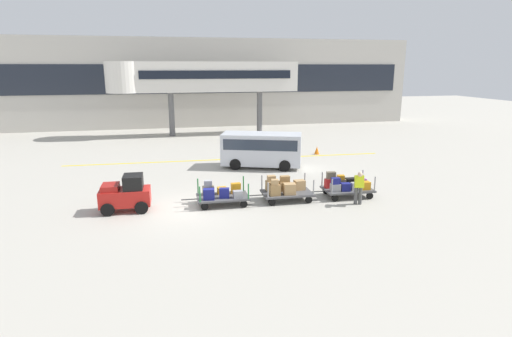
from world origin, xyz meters
name	(u,v)px	position (x,y,z in m)	size (l,w,h in m)	color
ground_plane	(184,209)	(0.00, 0.00, 0.00)	(120.00, 120.00, 0.00)	#B2ADA0
apron_lead_line	(229,159)	(3.45, 9.37, 0.00)	(21.11, 0.20, 0.01)	yellow
terminal_building	(169,83)	(0.00, 25.98, 4.41)	(50.99, 2.51, 8.81)	#BCB7AD
jet_bridge	(197,77)	(2.29, 19.99, 5.11)	(16.65, 3.00, 6.46)	silver
baggage_tug	(126,194)	(-2.41, 0.27, 0.75)	(2.12, 1.26, 1.58)	red
baggage_cart_lead	(221,194)	(1.69, 0.21, 0.50)	(3.01, 1.44, 1.10)	#4C4C4F
baggage_cart_middle	(284,189)	(4.63, 0.19, 0.57)	(3.01, 1.44, 1.14)	#4C4C4F
baggage_cart_tail	(347,186)	(7.71, 0.13, 0.54)	(3.01, 1.44, 1.19)	#4C4C4F
baggage_handler	(359,186)	(7.71, -1.12, 0.87)	(0.51, 0.52, 1.56)	#4C4C4C
shuttle_van	(262,147)	(5.09, 6.78, 1.23)	(5.16, 3.39, 2.10)	silver
safety_cone_near	(317,150)	(9.80, 9.68, 0.28)	(0.36, 0.36, 0.55)	orange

